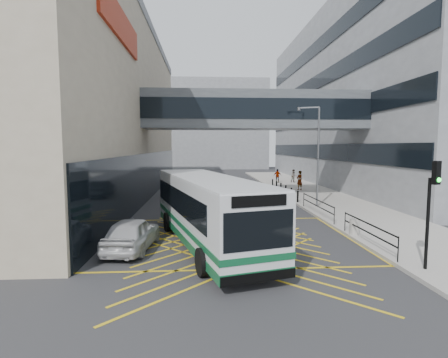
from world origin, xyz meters
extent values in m
plane|color=#333335|center=(0.00, 0.00, 0.00)|extent=(120.00, 120.00, 0.00)
cube|color=#B5A68B|center=(-18.00, 16.00, 8.00)|extent=(24.00, 42.00, 16.00)
cube|color=black|center=(-5.96, 16.00, 2.00)|extent=(0.10, 41.50, 4.00)
cube|color=#9F250F|center=(-5.92, 4.00, 11.50)|extent=(0.18, 9.00, 1.80)
cube|color=gray|center=(-5.96, 16.00, 15.60)|extent=(0.12, 41.50, 0.80)
cube|color=gray|center=(24.00, 24.00, 10.00)|extent=(24.00, 44.00, 20.00)
cube|color=black|center=(11.96, 24.00, 4.00)|extent=(0.10, 43.50, 1.60)
cube|color=black|center=(11.96, 24.00, 8.00)|extent=(0.10, 43.50, 1.60)
cube|color=black|center=(11.96, 24.00, 12.00)|extent=(0.10, 43.50, 1.60)
cube|color=black|center=(11.96, 24.00, 16.00)|extent=(0.10, 43.50, 1.60)
cube|color=gray|center=(-2.00, 60.00, 9.00)|extent=(28.00, 16.00, 18.00)
cube|color=#4F5459|center=(3.00, 12.00, 7.50)|extent=(20.00, 4.00, 3.00)
cube|color=black|center=(3.00, 9.98, 7.50)|extent=(19.50, 0.06, 1.60)
cube|color=black|center=(3.00, 14.02, 7.50)|extent=(19.50, 0.06, 1.60)
cube|color=#AAA59C|center=(9.00, 15.00, 0.08)|extent=(6.00, 54.00, 0.16)
cube|color=gold|center=(0.00, 0.00, 0.00)|extent=(12.00, 9.00, 0.01)
cube|color=silver|center=(-1.08, -1.19, 1.74)|extent=(5.49, 11.53, 2.76)
cube|color=#10522E|center=(-1.08, -1.19, 0.53)|extent=(5.54, 11.58, 0.35)
cube|color=#10522E|center=(-1.08, -1.19, 1.07)|extent=(5.56, 11.59, 0.23)
cube|color=black|center=(-1.25, -0.60, 2.10)|extent=(5.17, 10.17, 1.07)
cube|color=black|center=(0.43, -6.59, 2.00)|extent=(2.29, 0.71, 1.23)
cube|color=black|center=(0.43, -6.61, 2.92)|extent=(1.79, 0.55, 0.36)
cube|color=silver|center=(-1.08, -1.19, 3.13)|extent=(5.44, 11.43, 0.10)
cube|color=black|center=(0.43, -6.61, 0.51)|extent=(2.49, 0.79, 0.31)
cube|color=black|center=(-2.59, 4.23, 0.51)|extent=(2.49, 0.79, 0.31)
cylinder|color=black|center=(-1.33, -5.09, 0.51)|extent=(0.55, 1.06, 1.02)
cylinder|color=black|center=(1.15, -4.39, 0.51)|extent=(0.55, 1.06, 1.02)
cylinder|color=black|center=(-3.20, 1.62, 0.51)|extent=(0.55, 1.06, 1.02)
cylinder|color=black|center=(-0.72, 2.31, 0.51)|extent=(0.55, 1.06, 1.02)
imported|color=silver|center=(-4.43, -1.69, 0.75)|extent=(2.40, 4.87, 1.49)
imported|color=#212227|center=(-1.21, 15.31, 0.73)|extent=(1.87, 4.69, 1.46)
imported|color=gray|center=(1.86, 13.13, 0.77)|extent=(3.02, 5.26, 1.54)
cylinder|color=black|center=(6.74, -5.27, 1.82)|extent=(0.15, 0.15, 3.31)
cube|color=black|center=(6.82, -5.47, 3.67)|extent=(0.32, 0.27, 0.83)
sphere|color=#19E533|center=(6.86, -5.56, 3.42)|extent=(0.20, 0.20, 0.16)
cylinder|color=slate|center=(7.13, 7.95, 3.78)|extent=(0.19, 0.19, 7.23)
cube|color=slate|center=(6.46, 8.22, 7.39)|extent=(1.37, 0.63, 0.09)
cylinder|color=slate|center=(5.79, 8.49, 7.32)|extent=(0.33, 0.33, 0.23)
cylinder|color=#ADA89E|center=(6.31, -0.28, 0.57)|extent=(0.47, 0.47, 0.82)
cube|color=black|center=(6.15, -2.00, 1.11)|extent=(0.05, 5.00, 0.05)
cube|color=black|center=(6.15, -2.00, 0.71)|extent=(0.05, 5.00, 0.05)
cube|color=black|center=(6.15, 5.00, 1.11)|extent=(0.05, 6.00, 0.05)
cube|color=black|center=(6.15, 5.00, 0.71)|extent=(0.05, 6.00, 0.05)
cylinder|color=black|center=(6.15, -4.50, 0.66)|extent=(0.04, 0.04, 1.00)
cylinder|color=black|center=(6.15, 0.50, 0.66)|extent=(0.04, 0.04, 1.00)
cylinder|color=black|center=(6.15, 2.00, 0.66)|extent=(0.04, 0.04, 1.00)
cylinder|color=black|center=(6.15, 8.00, 0.66)|extent=(0.04, 0.04, 1.00)
cylinder|color=black|center=(6.25, 10.00, 0.61)|extent=(0.14, 0.14, 0.90)
cylinder|color=black|center=(6.25, 12.00, 0.61)|extent=(0.14, 0.14, 0.90)
cylinder|color=black|center=(6.25, 14.00, 0.61)|extent=(0.14, 0.14, 0.90)
cylinder|color=black|center=(6.25, 16.00, 0.61)|extent=(0.14, 0.14, 0.90)
cylinder|color=black|center=(6.25, 18.00, 0.61)|extent=(0.14, 0.14, 0.90)
cylinder|color=black|center=(6.25, 20.00, 0.61)|extent=(0.14, 0.14, 0.90)
imported|color=gray|center=(8.54, 17.68, 1.13)|extent=(0.94, 0.86, 1.95)
imported|color=gray|center=(9.87, 24.92, 0.95)|extent=(0.85, 0.60, 1.58)
imported|color=gray|center=(7.82, 24.79, 0.99)|extent=(1.04, 0.63, 1.65)
camera|label=1|loc=(-1.30, -17.08, 4.58)|focal=28.00mm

